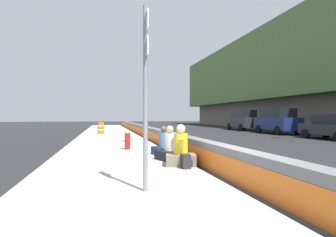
% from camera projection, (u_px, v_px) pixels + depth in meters
% --- Properties ---
extents(ground_plane, '(160.00, 160.00, 0.00)m').
position_uv_depth(ground_plane, '(235.00, 183.00, 6.61)').
color(ground_plane, '#232326').
rests_on(ground_plane, ground).
extents(sidewalk_strip, '(80.00, 4.40, 0.14)m').
position_uv_depth(sidewalk_strip, '(122.00, 187.00, 6.01)').
color(sidewalk_strip, '#A8A59E').
rests_on(sidewalk_strip, ground_plane).
extents(jersey_barrier, '(76.00, 0.45, 0.85)m').
position_uv_depth(jersey_barrier, '(234.00, 165.00, 6.60)').
color(jersey_barrier, slate).
rests_on(jersey_barrier, ground_plane).
extents(route_sign_post, '(0.44, 0.09, 3.60)m').
position_uv_depth(route_sign_post, '(146.00, 85.00, 5.38)').
color(route_sign_post, gray).
rests_on(route_sign_post, sidewalk_strip).
extents(fire_hydrant, '(0.26, 0.46, 0.88)m').
position_uv_depth(fire_hydrant, '(127.00, 139.00, 12.17)').
color(fire_hydrant, red).
rests_on(fire_hydrant, sidewalk_strip).
extents(seated_person_foreground, '(0.92, 1.02, 1.22)m').
position_uv_depth(seated_person_foreground, '(181.00, 152.00, 8.23)').
color(seated_person_foreground, '#706651').
rests_on(seated_person_foreground, sidewalk_strip).
extents(seated_person_middle, '(0.93, 1.00, 1.14)m').
position_uv_depth(seated_person_middle, '(170.00, 149.00, 9.32)').
color(seated_person_middle, black).
rests_on(seated_person_middle, sidewalk_strip).
extents(seated_person_rear, '(0.83, 0.92, 1.08)m').
position_uv_depth(seated_person_rear, '(164.00, 145.00, 10.60)').
color(seated_person_rear, '#23284C').
rests_on(seated_person_rear, sidewalk_strip).
extents(backpack, '(0.32, 0.28, 0.40)m').
position_uv_depth(backpack, '(186.00, 161.00, 7.73)').
color(backpack, '#232328').
rests_on(backpack, sidewalk_strip).
extents(construction_barrel, '(0.54, 0.54, 0.95)m').
position_uv_depth(construction_barrel, '(101.00, 128.00, 22.98)').
color(construction_barrel, orange).
rests_on(construction_barrel, sidewalk_strip).
extents(parked_car_third, '(4.50, 1.95, 1.71)m').
position_uv_depth(parked_car_third, '(332.00, 127.00, 18.81)').
color(parked_car_third, '#28282D').
rests_on(parked_car_third, ground_plane).
extents(parked_car_fourth, '(4.85, 2.16, 2.28)m').
position_uv_depth(parked_car_fourth, '(277.00, 121.00, 24.97)').
color(parked_car_fourth, navy).
rests_on(parked_car_fourth, ground_plane).
extents(parked_car_midline, '(4.87, 2.20, 2.28)m').
position_uv_depth(parked_car_midline, '(243.00, 120.00, 31.15)').
color(parked_car_midline, '#28282D').
rests_on(parked_car_midline, ground_plane).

